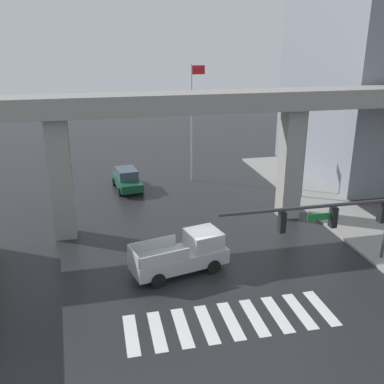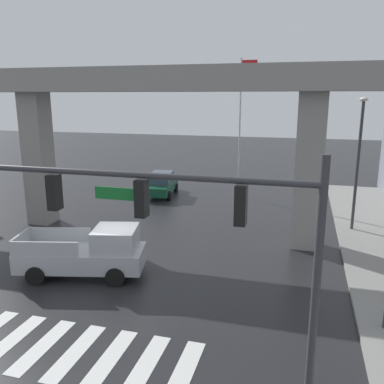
{
  "view_description": "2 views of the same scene",
  "coord_description": "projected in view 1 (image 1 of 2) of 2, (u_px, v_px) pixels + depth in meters",
  "views": [
    {
      "loc": [
        -5.28,
        -20.83,
        11.91
      ],
      "look_at": [
        -0.07,
        2.29,
        3.44
      ],
      "focal_mm": 41.0,
      "sensor_mm": 36.0,
      "label": 1
    },
    {
      "loc": [
        7.16,
        -14.38,
        7.28
      ],
      "look_at": [
        2.08,
        3.98,
        2.76
      ],
      "focal_mm": 37.9,
      "sensor_mm": 36.0,
      "label": 2
    }
  ],
  "objects": [
    {
      "name": "ground_plane",
      "position": [
        202.0,
        264.0,
        24.23
      ],
      "size": [
        120.0,
        120.0,
        0.0
      ],
      "primitive_type": "plane",
      "color": "#232326"
    },
    {
      "name": "crosswalk_stripes",
      "position": [
        231.0,
        321.0,
        19.4
      ],
      "size": [
        9.35,
        2.8,
        0.01
      ],
      "color": "silver",
      "rests_on": "ground"
    },
    {
      "name": "elevated_overpass",
      "position": [
        182.0,
        113.0,
        26.72
      ],
      "size": [
        50.36,
        2.42,
        8.69
      ],
      "color": "gray",
      "rests_on": "ground"
    },
    {
      "name": "sidewalk_east",
      "position": [
        362.0,
        230.0,
        28.36
      ],
      "size": [
        4.0,
        36.0,
        0.15
      ],
      "primitive_type": "cube",
      "color": "gray",
      "rests_on": "ground"
    },
    {
      "name": "pickup_truck",
      "position": [
        184.0,
        254.0,
        23.24
      ],
      "size": [
        5.4,
        3.03,
        2.08
      ],
      "color": "#A8AAAF",
      "rests_on": "ground"
    },
    {
      "name": "sedan_dark_green",
      "position": [
        127.0,
        179.0,
        35.79
      ],
      "size": [
        2.34,
        4.48,
        1.72
      ],
      "color": "#14472D",
      "rests_on": "ground"
    },
    {
      "name": "traffic_signal_mast",
      "position": [
        357.0,
        227.0,
        17.9
      ],
      "size": [
        8.69,
        0.32,
        6.2
      ],
      "color": "#38383D",
      "rests_on": "ground"
    },
    {
      "name": "street_lamp_mid_block",
      "position": [
        305.0,
        141.0,
        32.54
      ],
      "size": [
        0.44,
        0.7,
        7.24
      ],
      "color": "#38383D",
      "rests_on": "ground"
    },
    {
      "name": "flagpole",
      "position": [
        193.0,
        115.0,
        36.29
      ],
      "size": [
        1.16,
        0.12,
        9.83
      ],
      "color": "silver",
      "rests_on": "ground"
    }
  ]
}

